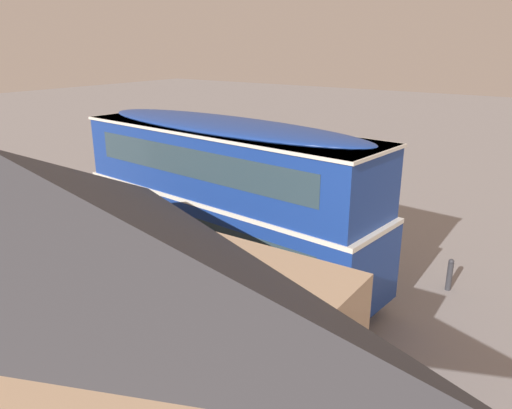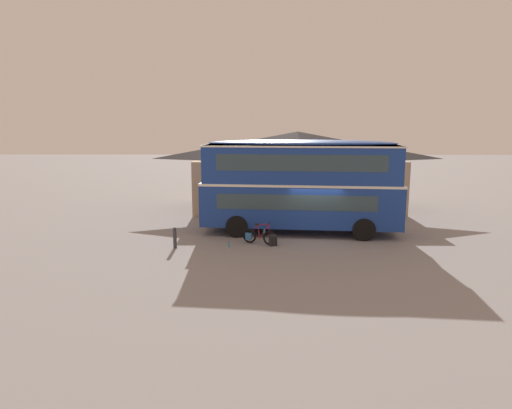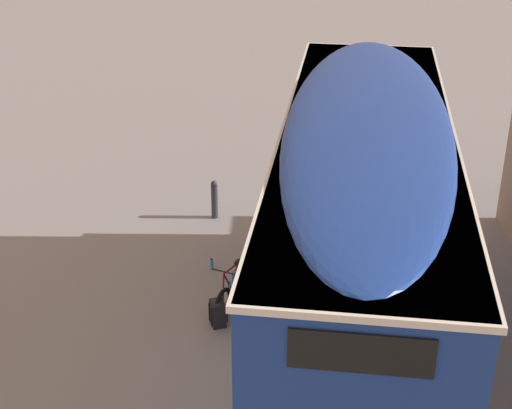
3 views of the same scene
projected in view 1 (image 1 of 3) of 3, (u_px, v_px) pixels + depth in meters
name	position (u px, v px, depth m)	size (l,w,h in m)	color
ground_plane	(227.00, 260.00, 16.26)	(120.00, 120.00, 0.00)	gray
double_decker_bus	(225.00, 192.00, 14.45)	(10.18, 3.45, 4.79)	black
touring_bicycle	(321.00, 256.00, 15.66)	(1.62, 0.74, 1.06)	black
backpack_on_ground	(306.00, 250.00, 16.28)	(0.40, 0.38, 0.55)	black
water_bottle_blue_sports	(367.00, 267.00, 15.47)	(0.07, 0.07, 0.26)	#338CBF
pub_building	(4.00, 270.00, 9.61)	(13.47, 5.60, 5.08)	tan
kerb_bollard	(450.00, 274.00, 14.14)	(0.16, 0.16, 0.97)	#333338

